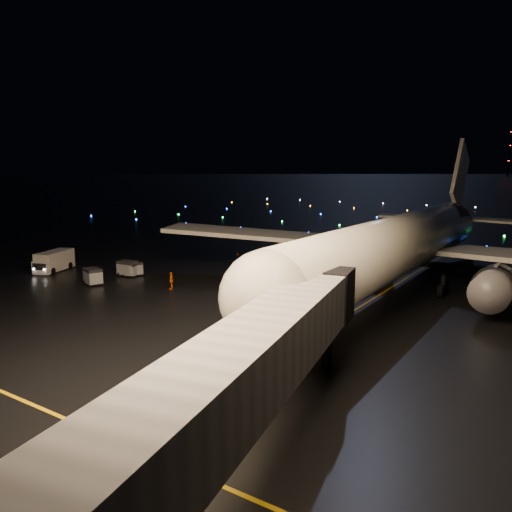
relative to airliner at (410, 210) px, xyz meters
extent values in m
cube|color=#D4A107|center=(-1.35, -12.94, -8.37)|extent=(0.25, 80.00, 0.02)
cube|color=silver|center=(-0.85, -32.47, -7.32)|extent=(4.69, 2.84, 2.12)
cube|color=silver|center=(-39.57, -14.96, -7.11)|extent=(4.42, 7.19, 2.53)
imported|color=#EB5E09|center=(-20.82, -14.09, -7.46)|extent=(0.90, 1.15, 1.83)
cone|color=#FF5D08|center=(-8.35, -15.06, -8.15)|extent=(0.52, 0.52, 0.45)
cone|color=#FF5D08|center=(-9.53, -2.43, -8.11)|extent=(0.59, 0.59, 0.53)
cone|color=#FF5D08|center=(-13.32, -4.09, -8.12)|extent=(0.47, 0.47, 0.51)
cone|color=#FF5D08|center=(-26.97, 6.86, -8.12)|extent=(0.55, 0.55, 0.50)
cylinder|color=black|center=(-73.35, 712.06, 23.62)|extent=(1.80, 1.80, 64.00)
cube|color=gray|center=(-29.29, -12.03, -7.60)|extent=(2.03, 1.59, 1.56)
cube|color=gray|center=(-29.25, -11.33, -7.57)|extent=(2.25, 1.93, 1.62)
cube|color=gray|center=(-29.66, -12.11, -7.48)|extent=(2.20, 1.60, 1.80)
cube|color=gray|center=(-29.44, -17.34, -7.47)|extent=(2.50, 2.11, 1.81)
camera|label=1|loc=(14.97, -52.50, 4.38)|focal=35.00mm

